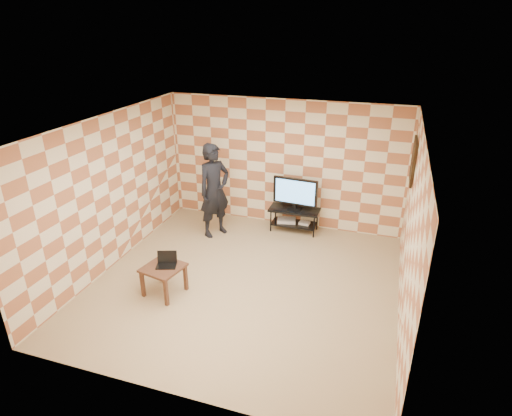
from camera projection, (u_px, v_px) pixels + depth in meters
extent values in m
plane|color=tan|center=(245.00, 283.00, 7.30)|extent=(5.00, 5.00, 0.00)
cube|color=beige|center=(284.00, 164.00, 8.93)|extent=(5.00, 0.02, 2.70)
cube|color=beige|center=(167.00, 303.00, 4.58)|extent=(5.00, 0.02, 2.70)
cube|color=beige|center=(109.00, 193.00, 7.46)|extent=(0.02, 5.00, 2.70)
cube|color=beige|center=(411.00, 233.00, 6.05)|extent=(0.02, 5.00, 2.70)
cube|color=white|center=(243.00, 127.00, 6.21)|extent=(5.00, 5.00, 0.02)
cube|color=black|center=(413.00, 161.00, 7.17)|extent=(0.04, 0.72, 0.72)
cube|color=black|center=(413.00, 161.00, 7.17)|extent=(0.04, 0.03, 0.68)
cube|color=black|center=(413.00, 161.00, 7.17)|extent=(0.04, 0.68, 0.03)
cube|color=black|center=(294.00, 210.00, 8.92)|extent=(1.04, 0.47, 0.04)
cube|color=black|center=(294.00, 224.00, 9.05)|extent=(0.94, 0.42, 0.03)
cylinder|color=black|center=(271.00, 220.00, 8.98)|extent=(0.03, 0.03, 0.50)
cylinder|color=black|center=(276.00, 213.00, 9.31)|extent=(0.03, 0.03, 0.50)
cylinder|color=black|center=(314.00, 226.00, 8.72)|extent=(0.03, 0.03, 0.50)
cylinder|color=black|center=(317.00, 219.00, 9.05)|extent=(0.03, 0.03, 0.50)
cube|color=black|center=(295.00, 208.00, 8.91)|extent=(0.29, 0.20, 0.03)
cube|color=black|center=(295.00, 206.00, 8.89)|extent=(0.07, 0.05, 0.08)
cube|color=black|center=(295.00, 192.00, 8.75)|extent=(0.93, 0.13, 0.57)
cube|color=#5296DB|center=(295.00, 192.00, 8.73)|extent=(0.83, 0.07, 0.49)
cube|color=silver|center=(287.00, 220.00, 9.10)|extent=(0.43, 0.34, 0.06)
cube|color=silver|center=(304.00, 223.00, 8.99)|extent=(0.24, 0.18, 0.05)
cube|color=#3D2313|center=(163.00, 268.00, 6.85)|extent=(0.69, 0.69, 0.04)
cube|color=#3D2313|center=(143.00, 284.00, 6.87)|extent=(0.06, 0.06, 0.46)
cube|color=#3D2313|center=(163.00, 270.00, 7.26)|extent=(0.06, 0.06, 0.46)
cube|color=#3D2313|center=(166.00, 293.00, 6.65)|extent=(0.06, 0.06, 0.46)
cube|color=#3D2313|center=(186.00, 278.00, 7.04)|extent=(0.06, 0.06, 0.46)
cube|color=black|center=(166.00, 266.00, 6.86)|extent=(0.37, 0.31, 0.02)
cube|color=black|center=(167.00, 257.00, 6.92)|extent=(0.31, 0.15, 0.20)
imported|color=black|center=(214.00, 191.00, 8.60)|extent=(0.77, 0.84, 1.94)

